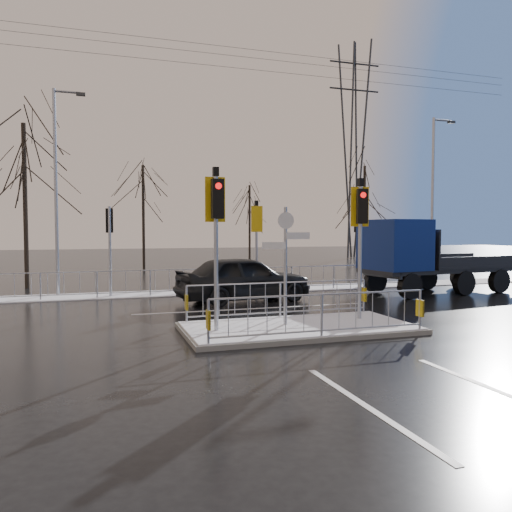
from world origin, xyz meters
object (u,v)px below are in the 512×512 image
object	(u,v)px
car_far_lane	(244,278)
street_lamp_left	(58,183)
traffic_island	(298,316)
street_lamp_right	(434,193)
flatbed_truck	(412,255)

from	to	relation	value
car_far_lane	street_lamp_left	world-z (taller)	street_lamp_left
traffic_island	street_lamp_left	world-z (taller)	street_lamp_left
street_lamp_right	street_lamp_left	distance (m)	17.03
car_far_lane	street_lamp_right	world-z (taller)	street_lamp_right
car_far_lane	street_lamp_right	distance (m)	11.41
traffic_island	street_lamp_left	bearing A→B (deg)	124.07
flatbed_truck	street_lamp_right	distance (m)	5.37
traffic_island	car_far_lane	size ratio (longest dim) A/B	1.21
flatbed_truck	street_lamp_right	world-z (taller)	street_lamp_right
car_far_lane	street_lamp_left	size ratio (longest dim) A/B	0.61
street_lamp_right	street_lamp_left	size ratio (longest dim) A/B	0.98
car_far_lane	street_lamp_right	size ratio (longest dim) A/B	0.62
traffic_island	car_far_lane	bearing A→B (deg)	88.45
traffic_island	street_lamp_right	bearing A→B (deg)	38.73
traffic_island	car_far_lane	world-z (taller)	traffic_island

